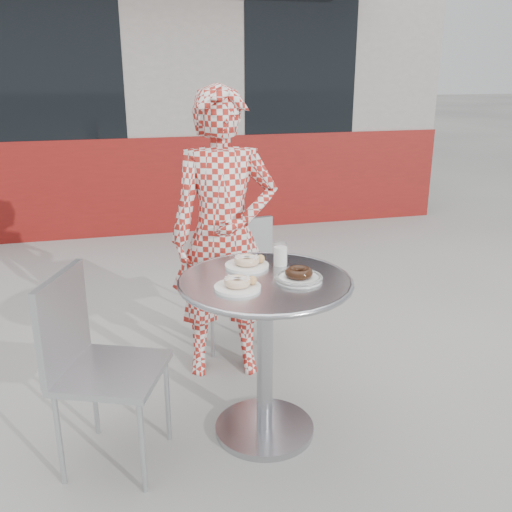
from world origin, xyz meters
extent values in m
plane|color=#9C9A95|center=(0.00, 0.00, 0.00)|extent=(60.00, 60.00, 0.00)
cube|color=gray|center=(0.00, 5.60, 1.50)|extent=(6.00, 4.00, 3.00)
cube|color=maroon|center=(0.00, 3.68, 0.50)|extent=(6.02, 0.20, 1.00)
cube|color=black|center=(-1.20, 3.61, 1.70)|extent=(1.60, 0.04, 1.40)
cube|color=black|center=(1.40, 3.61, 1.70)|extent=(1.20, 0.04, 1.40)
cylinder|color=#B8B8BD|center=(0.04, -0.01, 0.02)|extent=(0.48, 0.48, 0.03)
cylinder|color=#B8B8BD|center=(0.04, -0.01, 0.39)|extent=(0.08, 0.08, 0.76)
cylinder|color=#B8B8BD|center=(0.04, -0.01, 0.78)|extent=(0.76, 0.76, 0.02)
torus|color=#B8B8BD|center=(0.04, -0.01, 0.78)|extent=(0.78, 0.78, 0.03)
cube|color=#B0B3B8|center=(0.08, 0.98, 0.43)|extent=(0.46, 0.46, 0.03)
cube|color=#B0B3B8|center=(0.11, 0.79, 0.65)|extent=(0.40, 0.09, 0.40)
cube|color=#B0B3B8|center=(-0.64, -0.06, 0.45)|extent=(0.54, 0.54, 0.03)
cube|color=#B0B3B8|center=(-0.83, 0.02, 0.67)|extent=(0.18, 0.40, 0.42)
imported|color=maroon|center=(-0.01, 0.64, 0.80)|extent=(0.63, 0.45, 1.60)
cylinder|color=white|center=(0.00, 0.16, 0.80)|extent=(0.21, 0.21, 0.01)
torus|color=#CC874E|center=(0.00, 0.16, 0.82)|extent=(0.12, 0.12, 0.04)
sphere|color=#B77A3F|center=(0.07, 0.17, 0.82)|extent=(0.04, 0.04, 0.04)
cylinder|color=white|center=(-0.10, -0.10, 0.80)|extent=(0.20, 0.20, 0.01)
torus|color=#CC874E|center=(-0.10, -0.10, 0.82)|extent=(0.11, 0.11, 0.04)
sphere|color=#B77A3F|center=(-0.04, -0.10, 0.82)|extent=(0.04, 0.04, 0.04)
cylinder|color=white|center=(0.18, -0.06, 0.80)|extent=(0.21, 0.21, 0.01)
torus|color=black|center=(0.18, -0.06, 0.82)|extent=(0.12, 0.12, 0.04)
torus|color=black|center=(0.18, -0.06, 0.80)|extent=(0.21, 0.21, 0.02)
cylinder|color=white|center=(0.16, 0.15, 0.83)|extent=(0.06, 0.06, 0.09)
cylinder|color=white|center=(0.16, 0.15, 0.84)|extent=(0.07, 0.07, 0.11)
camera|label=1|loc=(-0.58, -2.29, 1.69)|focal=40.00mm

